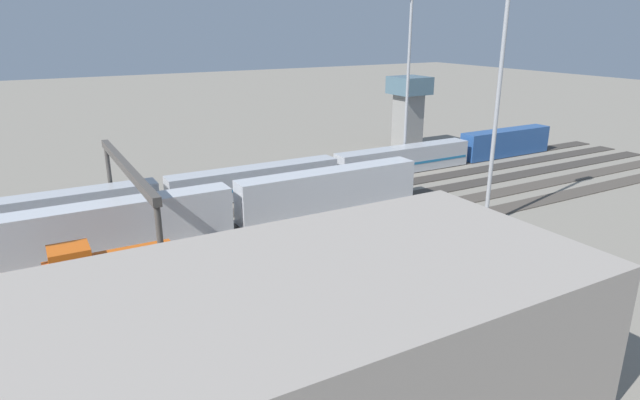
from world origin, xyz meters
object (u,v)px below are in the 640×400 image
object	(u,v)px
train_on_track_0	(240,183)
train_on_track_2	(117,226)
control_tower	(408,107)
light_mast_2	(409,55)
train_on_track_4	(110,275)
signal_gantry	(127,177)
light_mast_3	(502,60)

from	to	relation	value
train_on_track_0	train_on_track_2	bearing A→B (deg)	30.77
control_tower	train_on_track_0	bearing A→B (deg)	19.21
light_mast_2	control_tower	bearing A→B (deg)	-129.93
train_on_track_4	signal_gantry	world-z (taller)	signal_gantry
train_on_track_2	train_on_track_4	bearing A→B (deg)	77.08
light_mast_3	control_tower	distance (m)	40.94
train_on_track_2	light_mast_2	bearing A→B (deg)	-164.94
train_on_track_4	light_mast_2	bearing A→B (deg)	-154.91
light_mast_3	train_on_track_0	bearing A→B (deg)	-48.53
light_mast_2	signal_gantry	bearing A→B (deg)	15.56
light_mast_3	control_tower	world-z (taller)	light_mast_3
train_on_track_4	train_on_track_0	bearing A→B (deg)	-133.67
light_mast_2	light_mast_3	world-z (taller)	light_mast_3
signal_gantry	control_tower	bearing A→B (deg)	-156.37
light_mast_3	control_tower	xyz separation A→B (m)	(-17.01, -35.74, -10.46)
train_on_track_4	signal_gantry	xyz separation A→B (m)	(-3.80, -10.00, 5.26)
train_on_track_4	control_tower	bearing A→B (deg)	-149.64
train_on_track_4	light_mast_3	bearing A→B (deg)	175.92
train_on_track_4	light_mast_3	xyz separation A→B (m)	(-39.23, 2.80, 15.79)
light_mast_2	signal_gantry	world-z (taller)	light_mast_2
light_mast_2	light_mast_3	distance (m)	26.10
train_on_track_4	signal_gantry	bearing A→B (deg)	-110.79
train_on_track_2	control_tower	size ratio (longest dim) A/B	5.60
light_mast_2	signal_gantry	size ratio (longest dim) A/B	1.07
light_mast_2	light_mast_3	xyz separation A→B (m)	(7.91, 24.86, 0.83)
train_on_track_2	light_mast_3	distance (m)	41.99
train_on_track_2	light_mast_3	size ratio (longest dim) A/B	2.52
signal_gantry	light_mast_2	bearing A→B (deg)	-164.44
light_mast_3	signal_gantry	bearing A→B (deg)	-19.85
control_tower	light_mast_3	bearing A→B (deg)	64.55
light_mast_3	light_mast_2	bearing A→B (deg)	-107.64
train_on_track_2	control_tower	world-z (taller)	control_tower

